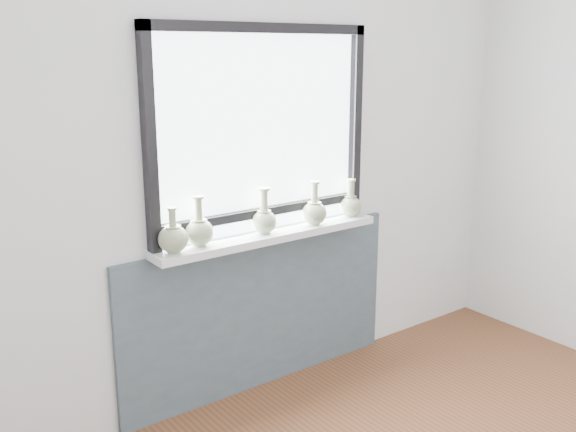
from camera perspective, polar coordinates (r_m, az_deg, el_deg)
back_wall at (r=3.34m, az=-2.68°, el=5.56°), size 3.60×0.02×2.60m
apron_panel at (r=3.56m, az=-2.24°, el=-8.48°), size 1.70×0.03×0.86m
windowsill at (r=3.35m, az=-1.63°, el=-1.76°), size 1.32×0.18×0.04m
window at (r=3.29m, az=-2.34°, el=7.92°), size 1.30×0.06×1.05m
vase_a at (r=3.04m, az=-10.17°, el=-1.91°), size 0.14×0.14×0.22m
vase_b at (r=3.12m, az=-7.91°, el=-1.27°), size 0.14×0.14×0.25m
vase_c at (r=3.30m, az=-2.14°, el=-0.28°), size 0.13×0.13×0.24m
vase_d at (r=3.47m, az=2.37°, el=0.41°), size 0.14×0.14×0.24m
vase_e at (r=3.66m, az=5.56°, el=1.05°), size 0.12×0.12×0.21m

